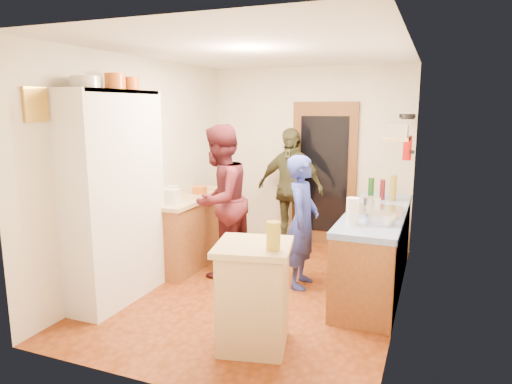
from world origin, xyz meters
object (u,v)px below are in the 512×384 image
Objects in this scene: hutch_body at (115,198)px; right_counter_base at (375,252)px; island_base at (253,298)px; person_back at (291,189)px; person_hob at (304,222)px; person_left at (224,200)px.

right_counter_base is at bearing 27.47° from hutch_body.
person_back reaches higher than island_base.
person_hob is at bearing -160.89° from right_counter_base.
right_counter_base is 1.20× the size of person_left.
hutch_body is 2.90m from right_counter_base.
hutch_body is 2.56× the size of island_base.
person_back reaches higher than person_hob.
hutch_body is at bearing 117.42° from person_hob.
person_back is (1.15, 2.40, -0.23)m from hutch_body.
person_left is at bearing -100.68° from person_back.
right_counter_base is (2.50, 1.30, -0.68)m from hutch_body.
hutch_body is 1.20× the size of person_left.
person_hob reaches higher than right_counter_base.
hutch_body is at bearing 166.94° from island_base.
person_hob is 1.49m from person_back.
person_left is (0.70, 1.13, -0.19)m from hutch_body.
person_left reaches higher than person_back.
hutch_body is at bearing -152.53° from right_counter_base.
person_hob is (-0.76, -0.26, 0.33)m from right_counter_base.
person_left is at bearing 123.28° from island_base.
person_hob is (0.04, 1.43, 0.32)m from island_base.
person_back is at bearing 20.08° from person_hob.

